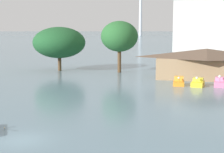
{
  "coord_description": "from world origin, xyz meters",
  "views": [
    {
      "loc": [
        13.17,
        -23.89,
        8.56
      ],
      "look_at": [
        3.25,
        15.59,
        3.02
      ],
      "focal_mm": 56.97,
      "sensor_mm": 36.0,
      "label": 1
    }
  ],
  "objects": [
    {
      "name": "pedal_boat_pink",
      "position": [
        15.98,
        30.55,
        0.56
      ],
      "size": [
        1.68,
        2.92,
        1.82
      ],
      "rotation": [
        0.0,
        0.0,
        -1.63
      ],
      "color": "pink",
      "rests_on": "ground"
    },
    {
      "name": "pedal_boat_orange",
      "position": [
        10.06,
        29.83,
        0.55
      ],
      "size": [
        1.73,
        2.42,
        1.48
      ],
      "rotation": [
        0.0,
        0.0,
        -1.53
      ],
      "color": "orange",
      "rests_on": "ground"
    },
    {
      "name": "pedal_boat_yellow",
      "position": [
        12.85,
        29.78,
        0.51
      ],
      "size": [
        2.04,
        2.83,
        1.58
      ],
      "rotation": [
        0.0,
        0.0,
        -1.71
      ],
      "color": "yellow",
      "rests_on": "ground"
    },
    {
      "name": "shoreline_tree_tall_left",
      "position": [
        -14.69,
        43.23,
        5.7
      ],
      "size": [
        10.58,
        10.58,
        8.85
      ],
      "color": "brown",
      "rests_on": "ground"
    },
    {
      "name": "ground_plane",
      "position": [
        0.0,
        0.0,
        0.0
      ],
      "size": [
        2000.0,
        2000.0,
        0.0
      ],
      "primitive_type": "plane",
      "color": "slate"
    },
    {
      "name": "boathouse",
      "position": [
        14.12,
        37.99,
        2.71
      ],
      "size": [
        17.59,
        7.76,
        5.17
      ],
      "color": "#9E7F5B",
      "rests_on": "ground"
    },
    {
      "name": "shoreline_tree_mid",
      "position": [
        -2.26,
        43.42,
        6.98
      ],
      "size": [
        7.18,
        7.18,
        9.98
      ],
      "color": "brown",
      "rests_on": "ground"
    }
  ]
}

